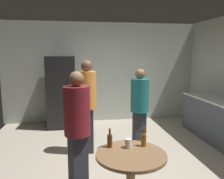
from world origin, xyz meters
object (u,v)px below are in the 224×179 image
at_px(refrigerator, 62,92).
at_px(plastic_cup_white, 128,143).
at_px(foreground_table, 131,162).
at_px(person_in_orange_shirt, 87,99).
at_px(beer_bottle_amber, 144,139).
at_px(beer_bottle_brown, 110,140).
at_px(person_in_maroon_shirt, 77,123).
at_px(person_in_teal_shirt, 140,104).

xyz_separation_m(refrigerator, plastic_cup_white, (1.00, -3.26, -0.11)).
height_order(foreground_table, person_in_orange_shirt, person_in_orange_shirt).
distance_m(beer_bottle_amber, beer_bottle_brown, 0.41).
relative_size(beer_bottle_brown, person_in_orange_shirt, 0.13).
bearing_deg(foreground_table, refrigerator, 106.23).
distance_m(foreground_table, beer_bottle_amber, 0.33).
xyz_separation_m(beer_bottle_brown, person_in_maroon_shirt, (-0.38, 0.31, 0.13)).
height_order(foreground_table, beer_bottle_brown, beer_bottle_brown).
relative_size(beer_bottle_brown, plastic_cup_white, 2.09).
xyz_separation_m(beer_bottle_amber, beer_bottle_brown, (-0.41, 0.03, 0.00)).
distance_m(refrigerator, person_in_maroon_shirt, 2.92).
distance_m(beer_bottle_brown, person_in_maroon_shirt, 0.51).
xyz_separation_m(beer_bottle_amber, person_in_teal_shirt, (0.36, 1.48, 0.10)).
relative_size(person_in_orange_shirt, person_in_teal_shirt, 1.10).
xyz_separation_m(plastic_cup_white, person_in_orange_shirt, (-0.42, 1.59, 0.23)).
distance_m(refrigerator, person_in_orange_shirt, 1.77).
height_order(beer_bottle_amber, plastic_cup_white, beer_bottle_amber).
relative_size(beer_bottle_amber, beer_bottle_brown, 1.00).
bearing_deg(person_in_maroon_shirt, beer_bottle_amber, 39.50).
bearing_deg(beer_bottle_brown, person_in_maroon_shirt, 140.83).
bearing_deg(foreground_table, plastic_cup_white, 89.03).
relative_size(foreground_table, person_in_teal_shirt, 0.51).
height_order(beer_bottle_amber, person_in_orange_shirt, person_in_orange_shirt).
xyz_separation_m(beer_bottle_brown, person_in_orange_shirt, (-0.20, 1.53, 0.20)).
bearing_deg(beer_bottle_brown, refrigerator, 103.73).
xyz_separation_m(foreground_table, person_in_teal_shirt, (0.56, 1.66, 0.29)).
height_order(beer_bottle_brown, person_in_teal_shirt, person_in_teal_shirt).
distance_m(refrigerator, person_in_teal_shirt, 2.34).
height_order(foreground_table, person_in_maroon_shirt, person_in_maroon_shirt).
xyz_separation_m(refrigerator, beer_bottle_brown, (0.78, -3.20, -0.08)).
bearing_deg(foreground_table, person_in_maroon_shirt, 138.67).
bearing_deg(person_in_teal_shirt, beer_bottle_amber, -19.82).
xyz_separation_m(beer_bottle_amber, person_in_maroon_shirt, (-0.79, 0.34, 0.13)).
distance_m(foreground_table, plastic_cup_white, 0.22).
distance_m(plastic_cup_white, person_in_teal_shirt, 1.61).
distance_m(beer_bottle_amber, person_in_teal_shirt, 1.53).
relative_size(person_in_orange_shirt, person_in_maroon_shirt, 1.07).
xyz_separation_m(person_in_teal_shirt, person_in_maroon_shirt, (-1.15, -1.14, 0.03)).
distance_m(beer_bottle_brown, person_in_orange_shirt, 1.56).
xyz_separation_m(foreground_table, beer_bottle_brown, (-0.21, 0.21, 0.19)).
relative_size(foreground_table, beer_bottle_brown, 3.48).
relative_size(foreground_table, person_in_maroon_shirt, 0.49).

